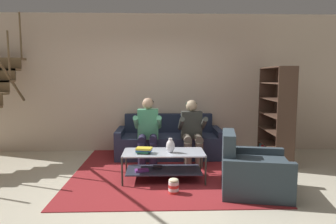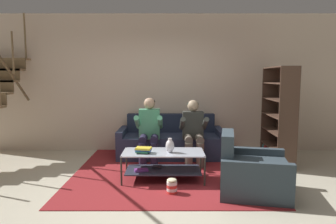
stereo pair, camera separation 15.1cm
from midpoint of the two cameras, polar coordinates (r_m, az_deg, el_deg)
name	(u,v)px [view 1 (the left image)]	position (r m, az deg, el deg)	size (l,w,h in m)	color
ground	(162,192)	(4.29, -2.18, -15.04)	(16.80, 16.80, 0.00)	beige
back_partition	(160,83)	(6.45, -2.11, 5.45)	(8.40, 0.12, 2.90)	beige
couch	(169,142)	(6.05, -0.53, -5.77)	(2.07, 0.86, 0.82)	#272F47
person_seated_left	(148,128)	(5.48, -4.64, -3.08)	(0.50, 0.58, 1.21)	#201C34
person_seated_right	(192,129)	(5.50, 3.81, -3.25)	(0.50, 0.58, 1.16)	#60564A
coffee_table	(163,161)	(4.68, -1.89, -9.34)	(1.24, 0.58, 0.45)	#B5BAC9
area_rug	(167,168)	(5.32, -1.03, -10.63)	(3.06, 3.37, 0.01)	maroon
vase	(170,146)	(4.57, -0.48, -6.45)	(0.13, 0.13, 0.22)	silver
book_stack	(144,150)	(4.56, -5.58, -7.25)	(0.25, 0.21, 0.09)	#202F2A
bookshelf	(277,120)	(5.94, 19.40, -1.36)	(0.37, 1.10, 1.77)	#4A3327
armchair	(252,172)	(4.34, 14.78, -11.09)	(1.04, 1.03, 0.84)	#303D46
popcorn_tub	(174,186)	(4.21, 0.03, -13.92)	(0.14, 0.14, 0.22)	red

